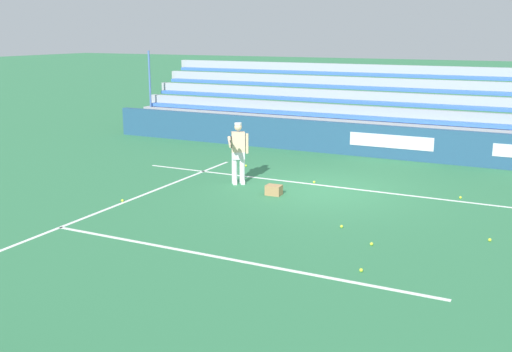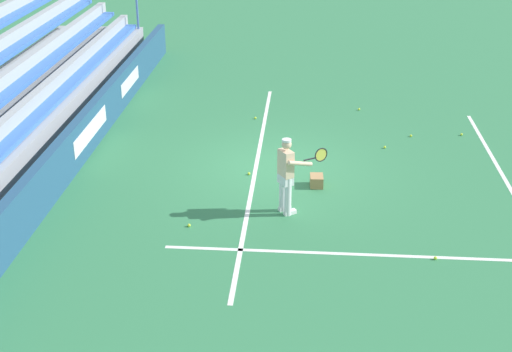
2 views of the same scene
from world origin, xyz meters
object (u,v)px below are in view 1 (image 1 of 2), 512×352
at_px(tennis_player, 238,152).
at_px(tennis_ball_near_player, 361,270).
at_px(ball_box_cardboard, 274,190).
at_px(tennis_ball_far_right, 246,166).
at_px(tennis_ball_stray_back, 314,182).
at_px(tennis_ball_midcourt, 342,226).
at_px(tennis_ball_far_left, 460,197).
at_px(tennis_ball_by_box, 490,240).
at_px(tennis_ball_toward_net, 122,201).
at_px(tennis_ball_on_baseline, 372,244).

distance_m(tennis_player, tennis_ball_near_player, 6.84).
distance_m(tennis_player, ball_box_cardboard, 1.73).
bearing_deg(tennis_ball_near_player, tennis_ball_far_right, -49.24).
relative_size(tennis_ball_stray_back, tennis_ball_near_player, 1.00).
height_order(tennis_player, tennis_ball_midcourt, tennis_player).
bearing_deg(ball_box_cardboard, tennis_player, -25.14).
height_order(tennis_player, tennis_ball_stray_back, tennis_player).
height_order(tennis_ball_midcourt, tennis_ball_near_player, same).
xyz_separation_m(ball_box_cardboard, tennis_ball_far_left, (-4.43, -1.78, -0.10)).
relative_size(tennis_ball_by_box, tennis_ball_stray_back, 1.00).
xyz_separation_m(tennis_ball_midcourt, tennis_ball_far_left, (-1.98, -3.58, 0.00)).
distance_m(ball_box_cardboard, tennis_ball_stray_back, 1.71).
distance_m(tennis_ball_midcourt, tennis_ball_stray_back, 3.95).
xyz_separation_m(ball_box_cardboard, tennis_ball_toward_net, (3.13, 2.28, -0.10)).
xyz_separation_m(tennis_player, tennis_ball_far_right, (0.79, -2.00, -0.86)).
distance_m(tennis_ball_stray_back, tennis_ball_toward_net, 5.34).
height_order(tennis_ball_by_box, tennis_ball_near_player, same).
bearing_deg(tennis_ball_by_box, tennis_ball_stray_back, -30.67).
height_order(tennis_ball_on_baseline, tennis_ball_near_player, same).
distance_m(tennis_player, tennis_ball_far_right, 2.32).
bearing_deg(tennis_ball_toward_net, tennis_ball_stray_back, -132.86).
xyz_separation_m(tennis_ball_midcourt, tennis_ball_on_baseline, (-0.89, 0.79, 0.00)).
distance_m(tennis_ball_far_right, tennis_ball_near_player, 8.79).
height_order(tennis_ball_far_left, tennis_ball_toward_net, same).
bearing_deg(tennis_ball_midcourt, tennis_ball_stray_back, -60.40).
bearing_deg(tennis_ball_stray_back, tennis_ball_far_left, -177.88).
bearing_deg(tennis_ball_by_box, tennis_ball_far_right, -27.40).
height_order(ball_box_cardboard, tennis_ball_near_player, ball_box_cardboard).
bearing_deg(tennis_ball_far_right, tennis_ball_by_box, 152.60).
xyz_separation_m(tennis_ball_by_box, tennis_ball_stray_back, (4.93, -2.92, 0.00)).
bearing_deg(tennis_ball_far_left, tennis_ball_near_player, 81.29).
distance_m(tennis_ball_midcourt, tennis_ball_on_baseline, 1.19).
height_order(tennis_ball_far_left, tennis_ball_near_player, same).
distance_m(tennis_ball_stray_back, tennis_ball_on_baseline, 5.09).
bearing_deg(tennis_player, tennis_ball_stray_back, -152.84).
bearing_deg(tennis_ball_toward_net, tennis_ball_near_player, 165.59).
bearing_deg(tennis_ball_toward_net, tennis_ball_far_left, -151.77).
bearing_deg(tennis_ball_near_player, ball_box_cardboard, -48.45).
bearing_deg(tennis_ball_on_baseline, tennis_ball_by_box, -148.13).
bearing_deg(tennis_ball_stray_back, tennis_ball_by_box, 149.33).
relative_size(tennis_ball_stray_back, tennis_ball_on_baseline, 1.00).
xyz_separation_m(tennis_ball_far_right, tennis_ball_near_player, (-5.74, 6.66, 0.00)).
height_order(ball_box_cardboard, tennis_ball_far_right, ball_box_cardboard).
bearing_deg(tennis_player, tennis_ball_near_player, 136.73).
distance_m(tennis_player, tennis_ball_stray_back, 2.30).
relative_size(tennis_ball_on_baseline, tennis_ball_toward_net, 1.00).
xyz_separation_m(tennis_ball_far_right, tennis_ball_stray_back, (-2.69, 1.03, 0.00)).
relative_size(tennis_ball_toward_net, tennis_ball_near_player, 1.00).
bearing_deg(tennis_ball_midcourt, tennis_ball_toward_net, 4.90).
xyz_separation_m(tennis_ball_far_left, tennis_ball_on_baseline, (1.09, 4.37, 0.00)).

